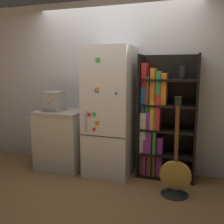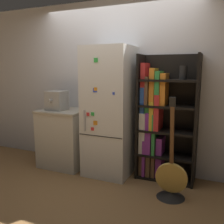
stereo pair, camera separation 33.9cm
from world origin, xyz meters
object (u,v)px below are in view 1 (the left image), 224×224
at_px(refrigerator, 109,112).
at_px(bookshelf, 159,121).
at_px(guitar, 175,181).
at_px(espresso_machine, 54,101).

relative_size(refrigerator, bookshelf, 1.07).
bearing_deg(guitar, espresso_machine, 169.98).
relative_size(bookshelf, guitar, 1.40).
height_order(refrigerator, guitar, refrigerator).
bearing_deg(espresso_machine, refrigerator, 3.54).
bearing_deg(bookshelf, refrigerator, -167.96).
bearing_deg(refrigerator, bookshelf, 12.04).
height_order(espresso_machine, guitar, guitar).
bearing_deg(guitar, refrigerator, 158.77).
height_order(bookshelf, guitar, bookshelf).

